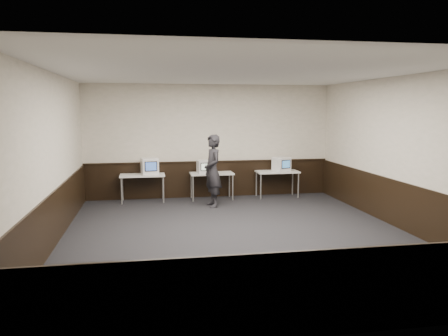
# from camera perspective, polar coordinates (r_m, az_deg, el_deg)

# --- Properties ---
(floor) EXTENTS (8.00, 8.00, 0.00)m
(floor) POSITION_cam_1_polar(r_m,az_deg,el_deg) (8.84, 1.86, -8.79)
(floor) COLOR black
(floor) RESTS_ON ground
(ceiling) EXTENTS (8.00, 8.00, 0.00)m
(ceiling) POSITION_cam_1_polar(r_m,az_deg,el_deg) (8.50, 1.95, 12.36)
(ceiling) COLOR white
(ceiling) RESTS_ON back_wall
(back_wall) EXTENTS (7.00, 0.00, 7.00)m
(back_wall) POSITION_cam_1_polar(r_m,az_deg,el_deg) (12.45, -1.91, 3.52)
(back_wall) COLOR beige
(back_wall) RESTS_ON ground
(front_wall) EXTENTS (7.00, 0.00, 7.00)m
(front_wall) POSITION_cam_1_polar(r_m,az_deg,el_deg) (4.73, 11.99, -3.58)
(front_wall) COLOR beige
(front_wall) RESTS_ON ground
(left_wall) EXTENTS (0.00, 8.00, 8.00)m
(left_wall) POSITION_cam_1_polar(r_m,az_deg,el_deg) (8.52, -21.79, 1.02)
(left_wall) COLOR beige
(left_wall) RESTS_ON ground
(right_wall) EXTENTS (0.00, 8.00, 8.00)m
(right_wall) POSITION_cam_1_polar(r_m,az_deg,el_deg) (9.86, 22.24, 1.84)
(right_wall) COLOR beige
(right_wall) RESTS_ON ground
(wainscot_back) EXTENTS (6.98, 0.04, 1.00)m
(wainscot_back) POSITION_cam_1_polar(r_m,az_deg,el_deg) (12.56, -1.87, -1.50)
(wainscot_back) COLOR black
(wainscot_back) RESTS_ON back_wall
(wainscot_front) EXTENTS (6.98, 0.04, 1.00)m
(wainscot_front) POSITION_cam_1_polar(r_m,az_deg,el_deg) (5.07, 11.55, -15.81)
(wainscot_front) COLOR black
(wainscot_front) RESTS_ON front_wall
(wainscot_left) EXTENTS (0.04, 7.98, 1.00)m
(wainscot_left) POSITION_cam_1_polar(r_m,az_deg,el_deg) (8.71, -21.29, -6.18)
(wainscot_left) COLOR black
(wainscot_left) RESTS_ON left_wall
(wainscot_right) EXTENTS (0.04, 7.98, 1.00)m
(wainscot_right) POSITION_cam_1_polar(r_m,az_deg,el_deg) (10.01, 21.82, -4.44)
(wainscot_right) COLOR black
(wainscot_right) RESTS_ON right_wall
(wainscot_rail) EXTENTS (6.98, 0.06, 0.04)m
(wainscot_rail) POSITION_cam_1_polar(r_m,az_deg,el_deg) (12.47, -1.87, 0.84)
(wainscot_rail) COLOR black
(wainscot_rail) RESTS_ON wainscot_back
(desk_left) EXTENTS (1.20, 0.60, 0.75)m
(desk_left) POSITION_cam_1_polar(r_m,az_deg,el_deg) (12.03, -10.61, -1.17)
(desk_left) COLOR silver
(desk_left) RESTS_ON ground
(desk_center) EXTENTS (1.20, 0.60, 0.75)m
(desk_center) POSITION_cam_1_polar(r_m,az_deg,el_deg) (12.16, -1.62, -0.95)
(desk_center) COLOR silver
(desk_center) RESTS_ON ground
(desk_right) EXTENTS (1.20, 0.60, 0.75)m
(desk_right) POSITION_cam_1_polar(r_m,az_deg,el_deg) (12.58, 6.97, -0.72)
(desk_right) COLOR silver
(desk_right) RESTS_ON ground
(emac_left) EXTENTS (0.50, 0.53, 0.44)m
(emac_left) POSITION_cam_1_polar(r_m,az_deg,el_deg) (12.02, -9.68, 0.24)
(emac_left) COLOR white
(emac_left) RESTS_ON desk_left
(emac_center) EXTENTS (0.39, 0.41, 0.36)m
(emac_center) POSITION_cam_1_polar(r_m,az_deg,el_deg) (12.08, -2.64, 0.18)
(emac_center) COLOR white
(emac_center) RESTS_ON desk_center
(emac_right) EXTENTS (0.52, 0.53, 0.40)m
(emac_right) POSITION_cam_1_polar(r_m,az_deg,el_deg) (12.55, 7.51, 0.51)
(emac_right) COLOR white
(emac_right) RESTS_ON desk_right
(person) EXTENTS (0.56, 0.75, 1.86)m
(person) POSITION_cam_1_polar(r_m,az_deg,el_deg) (11.23, -1.50, -0.37)
(person) COLOR black
(person) RESTS_ON ground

